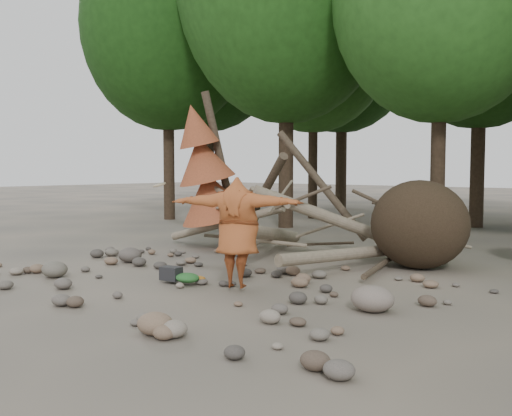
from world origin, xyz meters
The scene contains 13 objects.
ground centered at (0.00, 0.00, 0.00)m, with size 120.00×120.00×0.00m, color #514C44.
deadfall_pile centered at (2.02, 4.24, 0.95)m, with size 8.55×5.24×3.30m.
dead_conifer centered at (-3.12, 3.37, 2.11)m, with size 2.06×2.16×4.35m.
bush_left centered at (-5.50, 7.20, 0.72)m, with size 1.80×1.80×1.44m, color #1B4612.
bush_mid centered at (0.80, 7.80, 0.56)m, with size 1.40×1.40×1.12m, color #245919.
frisbee_thrower centered at (1.07, -0.06, 1.08)m, with size 3.28×1.61×2.00m.
backpack centered at (-0.42, -0.33, 0.13)m, with size 0.39×0.26×0.26m, color black.
cloth_green centered at (-0.03, -0.26, 0.09)m, with size 0.49×0.41×0.19m, color #276129.
cloth_orange centered at (0.04, -0.03, 0.05)m, with size 0.28×0.23×0.10m, color #AB651D.
boulder_front_left centered at (-2.69, -1.47, 0.17)m, with size 0.56×0.50×0.33m, color #696358.
boulder_front_right centered at (2.02, -2.79, 0.15)m, with size 0.51×0.46×0.31m, color #816650.
boulder_mid_right centered at (3.66, 0.20, 0.21)m, with size 0.69×0.62×0.41m, color gray.
boulder_mid_left centered at (-3.03, 0.70, 0.18)m, with size 0.59×0.53×0.35m, color #5B534C.
Camera 1 is at (7.89, -7.69, 2.24)m, focal length 40.00 mm.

